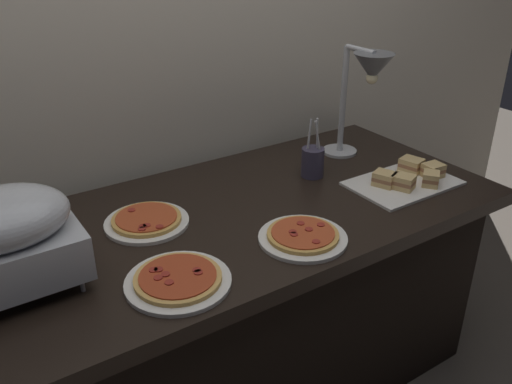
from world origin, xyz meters
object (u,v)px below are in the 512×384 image
at_px(heat_lamp, 367,78).
at_px(sandwich_platter, 407,179).
at_px(pizza_plate_front, 178,280).
at_px(utensil_holder, 313,161).
at_px(sauce_cup_near, 8,231).
at_px(pizza_plate_raised_stand, 147,221).
at_px(pizza_plate_center, 303,236).
at_px(chafing_dish, 6,237).

bearing_deg(heat_lamp, sandwich_platter, -88.62).
height_order(pizza_plate_front, utensil_holder, utensil_holder).
bearing_deg(sauce_cup_near, pizza_plate_front, -57.25).
height_order(sauce_cup_near, utensil_holder, utensil_holder).
height_order(pizza_plate_front, pizza_plate_raised_stand, same).
bearing_deg(utensil_holder, heat_lamp, -0.18).
xyz_separation_m(pizza_plate_center, pizza_plate_raised_stand, (-0.35, 0.35, 0.00)).
relative_size(pizza_plate_raised_stand, sauce_cup_near, 4.26).
distance_m(sandwich_platter, sauce_cup_near, 1.35).
bearing_deg(sauce_cup_near, utensil_holder, -8.89).
bearing_deg(pizza_plate_center, sauce_cup_near, 145.29).
bearing_deg(pizza_plate_front, sauce_cup_near, 122.75).
bearing_deg(sandwich_platter, sauce_cup_near, 162.41).
height_order(heat_lamp, sauce_cup_near, heat_lamp).
distance_m(pizza_plate_center, pizza_plate_raised_stand, 0.49).
height_order(pizza_plate_front, sauce_cup_near, sauce_cup_near).
relative_size(pizza_plate_front, sauce_cup_near, 4.53).
height_order(chafing_dish, utensil_holder, chafing_dish).
relative_size(heat_lamp, pizza_plate_front, 1.57).
height_order(heat_lamp, utensil_holder, heat_lamp).
bearing_deg(pizza_plate_raised_stand, heat_lamp, -0.17).
bearing_deg(utensil_holder, pizza_plate_raised_stand, 179.84).
bearing_deg(sandwich_platter, pizza_plate_center, -169.95).
bearing_deg(chafing_dish, pizza_plate_center, -16.19).
height_order(chafing_dish, pizza_plate_center, chafing_dish).
bearing_deg(pizza_plate_front, pizza_plate_raised_stand, 80.43).
relative_size(chafing_dish, pizza_plate_raised_stand, 1.29).
distance_m(pizza_plate_center, sauce_cup_near, 0.89).
distance_m(heat_lamp, pizza_plate_center, 0.72).
relative_size(pizza_plate_front, sandwich_platter, 0.73).
distance_m(heat_lamp, sandwich_platter, 0.40).
bearing_deg(chafing_dish, heat_lamp, 5.24).
bearing_deg(sandwich_platter, utensil_holder, 134.98).
distance_m(pizza_plate_raised_stand, sandwich_platter, 0.94).
height_order(pizza_plate_center, sauce_cup_near, sauce_cup_near).
bearing_deg(pizza_plate_front, sandwich_platter, 5.46).
bearing_deg(pizza_plate_front, pizza_plate_center, -0.89).
bearing_deg(pizza_plate_raised_stand, pizza_plate_front, -99.57).
distance_m(pizza_plate_front, sandwich_platter, 0.97).
xyz_separation_m(chafing_dish, pizza_plate_raised_stand, (0.41, 0.12, -0.14)).
bearing_deg(pizza_plate_center, pizza_plate_front, 179.11).
xyz_separation_m(chafing_dish, pizza_plate_center, (0.76, -0.22, -0.14)).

